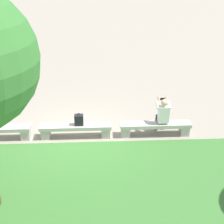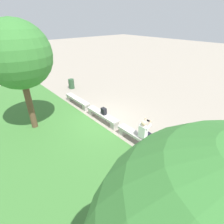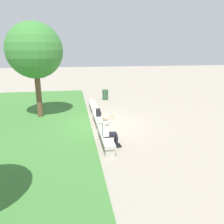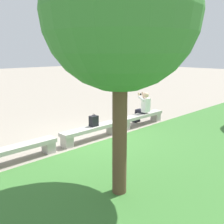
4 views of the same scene
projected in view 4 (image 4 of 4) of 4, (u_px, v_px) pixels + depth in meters
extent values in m
plane|color=gray|center=(91.00, 140.00, 8.86)|extent=(80.00, 80.00, 0.00)
cube|color=#3D7533|center=(218.00, 185.00, 5.81)|extent=(19.58, 8.00, 0.03)
cube|color=#B7B2A8|center=(141.00, 116.00, 10.56)|extent=(2.33, 0.40, 0.12)
cube|color=#B7B2A8|center=(156.00, 117.00, 11.28)|extent=(0.28, 0.34, 0.33)
cube|color=#B7B2A8|center=(124.00, 126.00, 9.94)|extent=(0.28, 0.34, 0.33)
cube|color=#B7B2A8|center=(91.00, 129.00, 8.78)|extent=(2.33, 0.40, 0.12)
cube|color=#B7B2A8|center=(112.00, 129.00, 9.50)|extent=(0.28, 0.34, 0.33)
cube|color=#B7B2A8|center=(67.00, 142.00, 8.16)|extent=(0.28, 0.34, 0.33)
cube|color=#B7B2A8|center=(16.00, 148.00, 6.99)|extent=(2.33, 0.40, 0.12)
cube|color=#B7B2A8|center=(49.00, 147.00, 7.71)|extent=(0.28, 0.34, 0.33)
cube|color=black|center=(137.00, 121.00, 11.17)|extent=(0.11, 0.24, 0.06)
cylinder|color=black|center=(139.00, 116.00, 11.08)|extent=(0.11, 0.11, 0.42)
cube|color=black|center=(134.00, 122.00, 11.03)|extent=(0.11, 0.24, 0.06)
cylinder|color=black|center=(136.00, 117.00, 10.94)|extent=(0.11, 0.11, 0.42)
cube|color=black|center=(141.00, 111.00, 10.82)|extent=(0.31, 0.43, 0.12)
cube|color=silver|center=(146.00, 105.00, 10.60)|extent=(0.35, 0.23, 0.56)
sphere|color=beige|center=(146.00, 95.00, 10.50)|extent=(0.22, 0.22, 0.22)
cylinder|color=silver|center=(147.00, 97.00, 10.73)|extent=(0.10, 0.31, 0.21)
cylinder|color=beige|center=(143.00, 95.00, 10.77)|extent=(0.10, 0.19, 0.27)
cylinder|color=silver|center=(141.00, 98.00, 10.47)|extent=(0.10, 0.31, 0.21)
cylinder|color=beige|center=(139.00, 96.00, 10.59)|extent=(0.11, 0.19, 0.27)
cube|color=black|center=(140.00, 94.00, 10.71)|extent=(0.15, 0.02, 0.08)
cube|color=black|center=(94.00, 121.00, 8.81)|extent=(0.28, 0.20, 0.36)
cube|color=black|center=(92.00, 122.00, 8.90)|extent=(0.20, 0.06, 0.16)
torus|color=black|center=(94.00, 115.00, 8.76)|extent=(0.10, 0.02, 0.10)
cylinder|color=brown|center=(120.00, 131.00, 5.22)|extent=(0.29, 0.29, 2.74)
sphere|color=#387A33|center=(120.00, 12.00, 4.72)|extent=(2.90, 2.90, 2.90)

